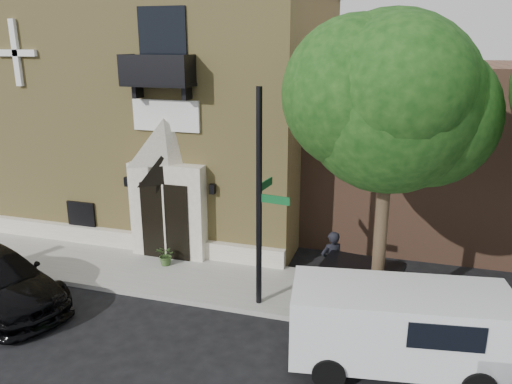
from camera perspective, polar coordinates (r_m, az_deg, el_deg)
ground at (r=14.97m, az=-10.94°, el=-12.11°), size 120.00×120.00×0.00m
sidewalk at (r=15.75m, az=-5.12°, el=-10.02°), size 42.00×3.00×0.15m
church at (r=21.73m, az=-8.92°, el=9.91°), size 12.20×11.01×9.30m
street_tree_left at (r=11.91m, az=15.25°, el=9.98°), size 4.97×4.38×7.77m
cargo_van at (r=11.96m, az=16.96°, el=-14.48°), size 5.03×2.61×1.96m
street_sign at (r=13.15m, az=0.46°, el=-0.96°), size 0.94×0.99×5.96m
fire_hydrant at (r=13.46m, az=16.82°, el=-13.67°), size 0.40×0.32×0.71m
dumpster at (r=13.93m, az=11.94°, el=-10.59°), size 2.23×1.48×1.36m
planter at (r=16.63m, az=-10.23°, el=-7.13°), size 0.76×0.71×0.69m
pedestrian_near at (r=14.66m, az=8.63°, el=-7.90°), size 0.81×0.76×1.87m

